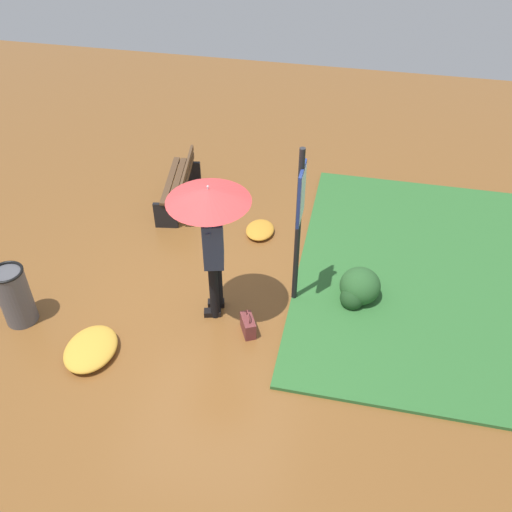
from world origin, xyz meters
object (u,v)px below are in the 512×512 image
(person_with_umbrella, at_px, (211,219))
(park_bench, at_px, (180,184))
(info_sign_post, at_px, (300,212))
(handbag, at_px, (248,325))
(trash_bin, at_px, (15,296))

(person_with_umbrella, height_order, park_bench, person_with_umbrella)
(info_sign_post, height_order, park_bench, info_sign_post)
(park_bench, bearing_deg, info_sign_post, 49.87)
(handbag, relative_size, park_bench, 0.26)
(person_with_umbrella, height_order, handbag, person_with_umbrella)
(person_with_umbrella, relative_size, handbag, 5.53)
(person_with_umbrella, height_order, info_sign_post, info_sign_post)
(info_sign_post, height_order, handbag, info_sign_post)
(person_with_umbrella, distance_m, trash_bin, 2.77)
(handbag, distance_m, trash_bin, 2.96)
(info_sign_post, relative_size, park_bench, 1.65)
(trash_bin, bearing_deg, handbag, 97.67)
(person_with_umbrella, relative_size, info_sign_post, 0.89)
(info_sign_post, bearing_deg, park_bench, -130.13)
(handbag, bearing_deg, trash_bin, -82.33)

